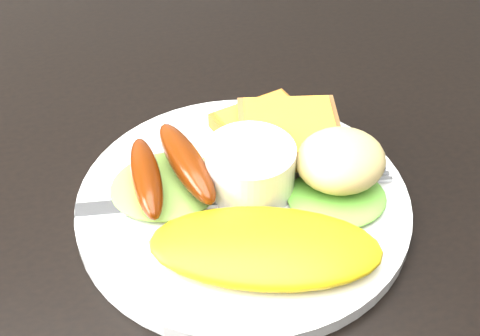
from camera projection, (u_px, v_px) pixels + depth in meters
The scene contains 13 objects.
dining_table at pixel (131, 158), 0.57m from camera, with size 1.20×0.80×0.04m, color black.
dining_chair at pixel (183, 3), 1.36m from camera, with size 0.39×0.39×0.05m, color tan.
plate at pixel (243, 203), 0.49m from camera, with size 0.24×0.24×0.01m, color white.
lettuce_left at pixel (167, 185), 0.49m from camera, with size 0.08×0.08×0.01m, color #518834.
lettuce_right at pixel (337, 197), 0.48m from camera, with size 0.07×0.06×0.01m, color green.
omelette at pixel (265, 247), 0.44m from camera, with size 0.15×0.07×0.02m, color yellow.
sausage_a at pixel (146, 177), 0.47m from camera, with size 0.02×0.09×0.02m, color #5B1B00.
sausage_b at pixel (186, 162), 0.49m from camera, with size 0.02×0.09×0.02m, color #5C2C06.
ramekin at pixel (250, 169), 0.48m from camera, with size 0.07×0.07×0.04m, color white.
toast_a at pixel (268, 130), 0.54m from camera, with size 0.07×0.07×0.01m, color olive.
toast_b at pixel (290, 133), 0.51m from camera, with size 0.08×0.08×0.01m, color brown.
potato_salad at pixel (341, 160), 0.48m from camera, with size 0.07×0.06×0.04m, color beige.
fork at pixel (197, 202), 0.48m from camera, with size 0.17×0.01×0.00m, color #ADAFB7.
Camera 1 is at (-0.01, -0.44, 1.10)m, focal length 50.00 mm.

